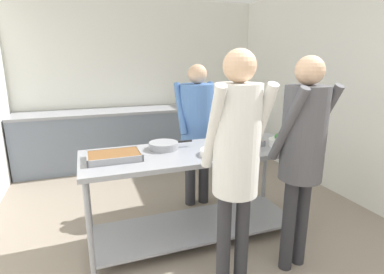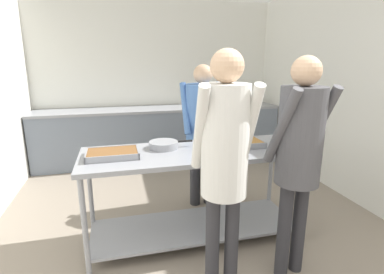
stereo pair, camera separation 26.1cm
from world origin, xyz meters
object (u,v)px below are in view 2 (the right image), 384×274
at_px(serving_tray_vegetables, 242,143).
at_px(cook_behind_counter, 203,122).
at_px(sauce_pan, 164,144).
at_px(guest_serving_right, 299,146).
at_px(serving_tray_roast, 113,154).
at_px(plate_stack, 213,153).
at_px(water_bottle, 259,98).
at_px(guest_serving_left, 225,152).
at_px(broccoli_bowl, 284,144).

relative_size(serving_tray_vegetables, cook_behind_counter, 0.23).
distance_m(sauce_pan, serving_tray_vegetables, 0.74).
bearing_deg(sauce_pan, guest_serving_right, -42.44).
distance_m(serving_tray_roast, plate_stack, 0.85).
bearing_deg(water_bottle, cook_behind_counter, -132.13).
distance_m(sauce_pan, cook_behind_counter, 0.75).
bearing_deg(guest_serving_right, serving_tray_vegetables, 101.44).
bearing_deg(serving_tray_roast, serving_tray_vegetables, 1.93).
bearing_deg(cook_behind_counter, water_bottle, 47.87).
height_order(serving_tray_vegetables, water_bottle, water_bottle).
bearing_deg(water_bottle, guest_serving_left, -120.01).
xyz_separation_m(serving_tray_vegetables, guest_serving_right, (0.14, -0.70, 0.16)).
height_order(plate_stack, serving_tray_vegetables, serving_tray_vegetables).
distance_m(serving_tray_vegetables, water_bottle, 2.67).
bearing_deg(sauce_pan, plate_stack, -40.38).
height_order(sauce_pan, cook_behind_counter, cook_behind_counter).
xyz_separation_m(serving_tray_roast, guest_serving_right, (1.33, -0.66, 0.16)).
distance_m(guest_serving_right, water_bottle, 3.24).
relative_size(sauce_pan, serving_tray_vegetables, 1.09).
relative_size(guest_serving_right, cook_behind_counter, 1.05).
relative_size(serving_tray_roast, sauce_pan, 1.06).
bearing_deg(broccoli_bowl, guest_serving_right, -110.83).
height_order(serving_tray_roast, sauce_pan, sauce_pan).
xyz_separation_m(serving_tray_vegetables, guest_serving_left, (-0.47, -0.79, 0.19)).
distance_m(serving_tray_roast, broccoli_bowl, 1.54).
relative_size(serving_tray_roast, guest_serving_left, 0.25).
bearing_deg(sauce_pan, cook_behind_counter, 44.89).
distance_m(broccoli_bowl, guest_serving_left, 1.03).
bearing_deg(guest_serving_left, water_bottle, 59.99).
bearing_deg(sauce_pan, water_bottle, 47.14).
relative_size(guest_serving_left, cook_behind_counter, 1.07).
distance_m(serving_tray_vegetables, cook_behind_counter, 0.67).
xyz_separation_m(sauce_pan, broccoli_bowl, (1.07, -0.28, 0.01)).
distance_m(serving_tray_vegetables, guest_serving_right, 0.73).
bearing_deg(sauce_pan, guest_serving_left, -73.52).
xyz_separation_m(guest_serving_right, water_bottle, (1.18, 3.01, -0.06)).
height_order(guest_serving_right, cook_behind_counter, guest_serving_right).
bearing_deg(serving_tray_roast, guest_serving_left, -46.02).
distance_m(serving_tray_vegetables, broccoli_bowl, 0.38).
bearing_deg(serving_tray_vegetables, serving_tray_roast, -178.07).
relative_size(serving_tray_roast, water_bottle, 1.85).
distance_m(serving_tray_roast, water_bottle, 3.44).
bearing_deg(serving_tray_vegetables, guest_serving_left, -120.91).
height_order(plate_stack, guest_serving_left, guest_serving_left).
distance_m(broccoli_bowl, guest_serving_right, 0.58).
relative_size(guest_serving_left, water_bottle, 7.49).
relative_size(serving_tray_roast, serving_tray_vegetables, 1.15).
relative_size(guest_serving_right, water_bottle, 7.33).
height_order(broccoli_bowl, guest_serving_left, guest_serving_left).
xyz_separation_m(serving_tray_vegetables, water_bottle, (1.32, 2.32, 0.10)).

